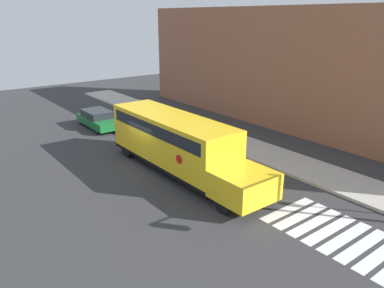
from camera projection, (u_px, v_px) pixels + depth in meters
name	position (u px, v px, depth m)	size (l,w,h in m)	color
ground_plane	(151.00, 164.00, 21.81)	(60.00, 60.00, 0.00)	#333335
sidewalk_strip	(232.00, 141.00, 25.53)	(44.00, 3.00, 0.15)	#B2ADA3
building_backdrop	(298.00, 69.00, 27.86)	(32.00, 4.00, 8.90)	#935B42
crosswalk_stripes	(337.00, 234.00, 14.88)	(5.40, 3.20, 0.01)	white
school_bus	(177.00, 142.00, 20.26)	(11.24, 2.57, 3.07)	yellow
parked_car	(99.00, 119.00, 28.87)	(4.53, 1.87, 1.31)	#196B2D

